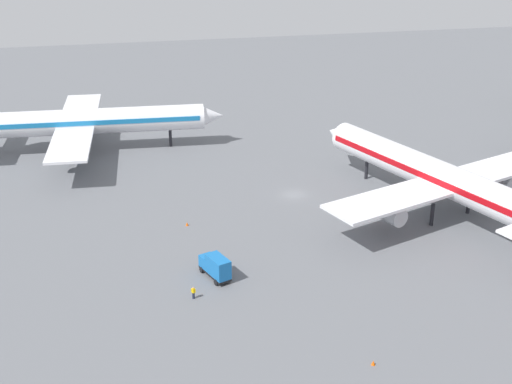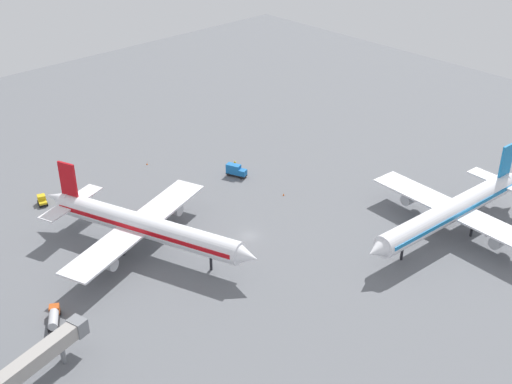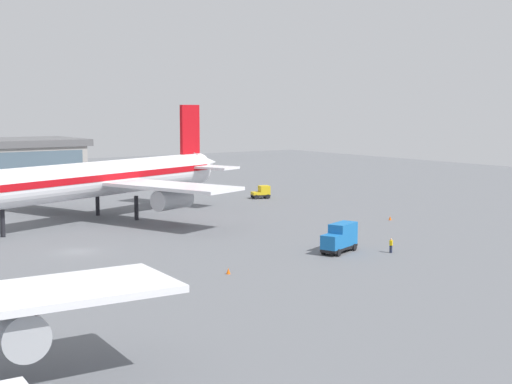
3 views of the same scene
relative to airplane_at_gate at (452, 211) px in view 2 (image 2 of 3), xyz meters
The scene contains 10 objects.
ground 46.68m from the airplane_at_gate, 131.57° to the right, with size 288.00×288.00×0.00m, color slate.
airplane_at_gate is the anchor object (origin of this frame).
airplane_taxiing 69.55m from the airplane_at_gate, 127.67° to the right, with size 53.66×44.15×16.90m.
catering_truck 57.86m from the airplane_at_gate, 162.88° to the right, with size 5.91×3.74×3.30m.
baggage_tug 99.11m from the airplane_at_gate, 140.97° to the right, with size 3.62×3.01×2.30m.
fuel_truck 89.02m from the airplane_at_gate, 112.19° to the right, with size 6.36×4.92×2.50m.
ground_crew_worker 61.36m from the airplane_at_gate, 167.36° to the right, with size 0.50×0.54×1.67m.
jet_bridge 94.26m from the airplane_at_gate, 103.10° to the right, with size 8.54×23.11×6.74m.
safety_cone_near_gate 83.21m from the airplane_at_gate, 158.40° to the right, with size 0.44×0.44×0.60m, color #EA590C.
safety_cone_mid_apron 41.97m from the airplane_at_gate, 158.52° to the right, with size 0.44×0.44×0.60m, color #EA590C.
Camera 2 is at (95.53, -87.15, 83.62)m, focal length 46.76 mm.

